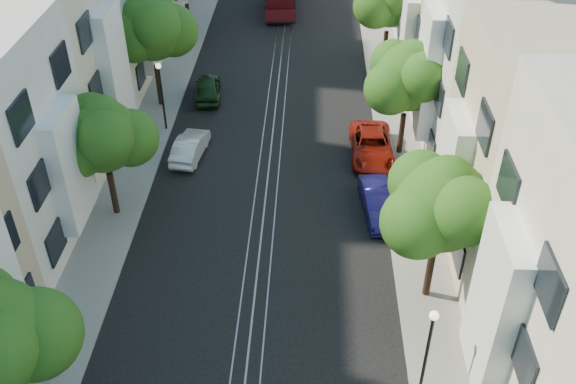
# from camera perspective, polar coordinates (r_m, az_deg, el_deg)

# --- Properties ---
(ground) EXTENTS (200.00, 200.00, 0.00)m
(ground) POSITION_cam_1_polar(r_m,az_deg,el_deg) (43.14, -0.90, 9.45)
(ground) COLOR black
(ground) RESTS_ON ground
(sidewalk_east) EXTENTS (2.50, 80.00, 0.12)m
(sidewalk_east) POSITION_cam_1_polar(r_m,az_deg,el_deg) (43.36, 8.84, 9.25)
(sidewalk_east) COLOR gray
(sidewalk_east) RESTS_ON ground
(sidewalk_west) EXTENTS (2.50, 80.00, 0.12)m
(sidewalk_west) POSITION_cam_1_polar(r_m,az_deg,el_deg) (44.08, -10.49, 9.53)
(sidewalk_west) COLOR gray
(sidewalk_west) RESTS_ON ground
(rail_left) EXTENTS (0.06, 80.00, 0.02)m
(rail_left) POSITION_cam_1_polar(r_m,az_deg,el_deg) (43.17, -1.64, 9.48)
(rail_left) COLOR gray
(rail_left) RESTS_ON ground
(rail_slot) EXTENTS (0.06, 80.00, 0.02)m
(rail_slot) POSITION_cam_1_polar(r_m,az_deg,el_deg) (43.14, -0.90, 9.47)
(rail_slot) COLOR gray
(rail_slot) RESTS_ON ground
(rail_right) EXTENTS (0.06, 80.00, 0.02)m
(rail_right) POSITION_cam_1_polar(r_m,az_deg,el_deg) (43.12, -0.16, 9.45)
(rail_right) COLOR gray
(rail_right) RESTS_ON ground
(lane_line) EXTENTS (0.08, 80.00, 0.01)m
(lane_line) POSITION_cam_1_polar(r_m,az_deg,el_deg) (43.14, -0.90, 9.46)
(lane_line) COLOR tan
(lane_line) RESTS_ON ground
(townhouses_east) EXTENTS (7.75, 72.00, 12.00)m
(townhouses_east) POSITION_cam_1_polar(r_m,az_deg,el_deg) (42.06, 16.00, 15.07)
(townhouses_east) COLOR beige
(townhouses_east) RESTS_ON ground
(townhouses_west) EXTENTS (7.75, 72.00, 11.76)m
(townhouses_west) POSITION_cam_1_polar(r_m,az_deg,el_deg) (43.29, -17.46, 15.26)
(townhouses_west) COLOR silver
(townhouses_west) RESTS_ON ground
(tree_e_b) EXTENTS (4.93, 4.08, 6.68)m
(tree_e_b) POSITION_cam_1_polar(r_m,az_deg,el_deg) (24.92, 13.59, -1.29)
(tree_e_b) COLOR black
(tree_e_b) RESTS_ON ground
(tree_e_c) EXTENTS (4.84, 3.99, 6.52)m
(tree_e_c) POSITION_cam_1_polar(r_m,az_deg,el_deg) (34.24, 10.73, 9.85)
(tree_e_c) COLOR black
(tree_e_c) RESTS_ON ground
(tree_w_b) EXTENTS (4.72, 3.87, 6.27)m
(tree_w_b) POSITION_cam_1_polar(r_m,az_deg,el_deg) (30.17, -16.10, 4.69)
(tree_w_b) COLOR black
(tree_w_b) RESTS_ON ground
(tree_w_c) EXTENTS (5.13, 4.28, 7.09)m
(tree_w_c) POSITION_cam_1_polar(r_m,az_deg,el_deg) (39.33, -11.97, 14.03)
(tree_w_c) COLOR black
(tree_w_c) RESTS_ON ground
(lamp_east) EXTENTS (0.32, 0.32, 4.16)m
(lamp_east) POSITION_cam_1_polar(r_m,az_deg,el_deg) (22.45, 12.42, -12.89)
(lamp_east) COLOR black
(lamp_east) RESTS_ON ground
(lamp_west) EXTENTS (0.32, 0.32, 4.16)m
(lamp_west) POSITION_cam_1_polar(r_m,az_deg,el_deg) (37.42, -11.23, 9.16)
(lamp_west) COLOR black
(lamp_west) RESTS_ON ground
(parked_car_e_mid) EXTENTS (1.88, 4.24, 1.35)m
(parked_car_e_mid) POSITION_cam_1_polar(r_m,az_deg,el_deg) (31.42, 8.07, -0.95)
(parked_car_e_mid) COLOR #0F0D41
(parked_car_e_mid) RESTS_ON ground
(parked_car_e_far) EXTENTS (2.31, 4.95, 1.37)m
(parked_car_e_far) POSITION_cam_1_polar(r_m,az_deg,el_deg) (35.62, 7.45, 4.08)
(parked_car_e_far) COLOR maroon
(parked_car_e_far) RESTS_ON ground
(parked_car_w_mid) EXTENTS (1.79, 3.93, 1.25)m
(parked_car_w_mid) POSITION_cam_1_polar(r_m,az_deg,el_deg) (35.79, -8.70, 4.01)
(parked_car_w_mid) COLOR silver
(parked_car_w_mid) RESTS_ON ground
(parked_car_w_far) EXTENTS (2.08, 4.21, 1.38)m
(parked_car_w_far) POSITION_cam_1_polar(r_m,az_deg,el_deg) (41.68, -7.17, 9.21)
(parked_car_w_far) COLOR black
(parked_car_w_far) RESTS_ON ground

